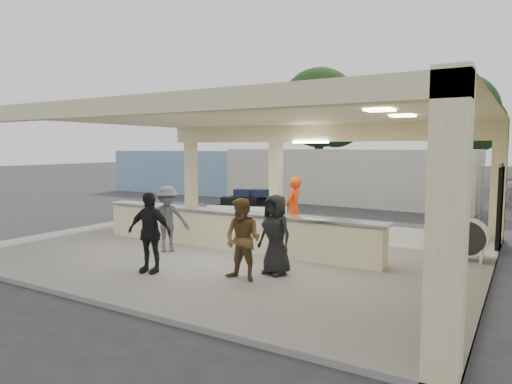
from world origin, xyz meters
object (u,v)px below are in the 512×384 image
Objects in this scene: passenger_b at (149,232)px; passenger_d at (275,235)px; luggage_cart at (247,208)px; container_white at (342,176)px; drum_fan at (469,238)px; baggage_counter at (230,230)px; baggage_handler at (293,209)px; container_blue at (189,172)px; passenger_a at (243,239)px; passenger_c at (167,219)px.

passenger_b is 1.02× the size of passenger_d.
container_white reaches higher than luggage_cart.
luggage_cart is 6.47m from drum_fan.
baggage_handler reaches higher than baggage_counter.
passenger_b is 14.09m from container_white.
baggage_handler is 15.58m from container_blue.
container_white is at bearing 119.44° from passenger_d.
luggage_cart reaches higher than drum_fan.
passenger_d is at bearing -130.38° from drum_fan.
passenger_a is 2.05m from passenger_b.
drum_fan is 0.08× the size of container_white.
container_white is (-1.16, 11.34, 0.72)m from baggage_counter.
passenger_a is at bearing -69.99° from passenger_c.
drum_fan is at bearing 48.88° from passenger_a.
passenger_b reaches higher than passenger_c.
passenger_a is at bearing -74.17° from luggage_cart.
drum_fan is at bearing -52.67° from container_white.
luggage_cart is at bearing 86.91° from passenger_b.
passenger_c reaches higher than luggage_cart.
drum_fan is 19.09m from container_blue.
container_blue is (-9.88, 9.21, 0.46)m from luggage_cart.
baggage_handler is 1.09× the size of passenger_d.
passenger_c is at bearing -87.15° from container_white.
baggage_counter is 4.88× the size of passenger_b.
container_blue reaches higher than passenger_b.
container_white reaches higher than passenger_d.
passenger_a is 0.96× the size of passenger_b.
passenger_c and passenger_d have the same top height.
baggage_counter is 1.61m from passenger_c.
luggage_cart is 13.52m from container_blue.
container_blue is at bearing 121.75° from luggage_cart.
container_white is at bearing 40.98° from passenger_c.
luggage_cart is 2.55× the size of drum_fan.
container_blue is at bearing 132.99° from baggage_counter.
container_white is 9.74m from container_blue.
baggage_handler is 1.07× the size of passenger_b.
passenger_d is at bearing 18.11° from baggage_handler.
passenger_a is at bearing -127.64° from drum_fan.
luggage_cart is 1.39× the size of baggage_handler.
container_blue is at bearing -131.96° from baggage_handler.
drum_fan is 11.62m from container_white.
baggage_counter is 2.74m from passenger_b.
drum_fan is at bearing 18.21° from baggage_counter.
baggage_counter is at bearing -157.30° from drum_fan.
passenger_c reaches higher than drum_fan.
passenger_c is at bearing -107.31° from luggage_cart.
baggage_handler is (2.03, -0.84, 0.20)m from luggage_cart.
luggage_cart is at bearing 112.20° from baggage_counter.
luggage_cart is 1.51× the size of passenger_d.
container_white is at bearing 103.38° from passenger_a.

